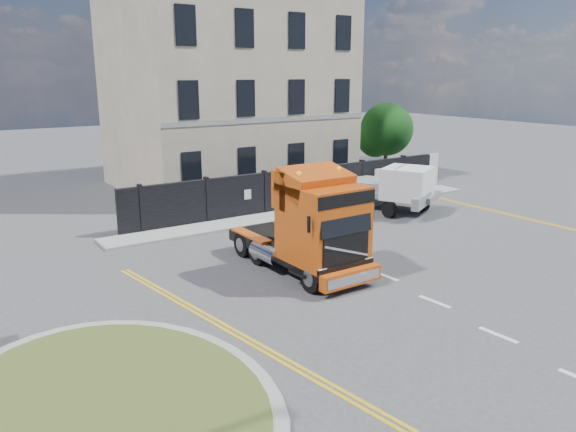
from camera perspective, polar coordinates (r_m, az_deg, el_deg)
ground at (r=17.48m, az=1.80°, el=-7.60°), size 120.00×120.00×0.00m
traffic_island at (r=12.31m, az=-18.05°, el=-18.07°), size 6.80×6.80×0.17m
hoarding_fence at (r=27.90m, az=2.10°, el=2.91°), size 18.80×0.25×2.00m
georgian_building at (r=33.47m, az=-6.32°, el=12.97°), size 12.30×10.30×12.80m
tree at (r=34.90m, az=9.71°, el=8.42°), size 3.20×3.20×4.80m
pavement_far at (r=27.08m, az=2.24°, el=0.51°), size 20.00×1.60×0.12m
truck at (r=18.39m, az=2.50°, el=-1.29°), size 2.29×5.91×3.53m
flatbed_pickup at (r=27.39m, az=11.02°, el=2.89°), size 4.40×5.97×2.25m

